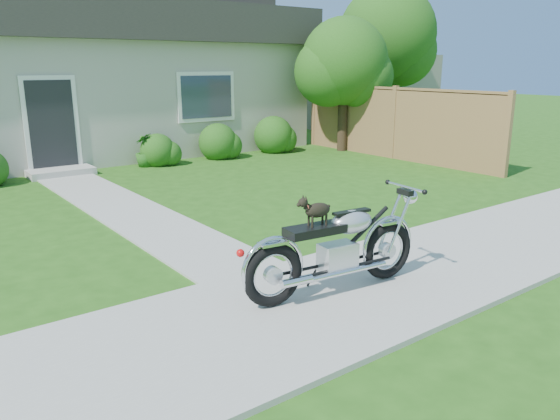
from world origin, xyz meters
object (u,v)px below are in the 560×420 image
Objects in this scene: potted_plant_right at (145,150)px; motorcycle_with_dog at (338,247)px; tree_near at (349,66)px; fence at (394,123)px; tree_far at (391,39)px; house at (74,75)px.

motorcycle_with_dog is (-1.49, -8.52, 0.12)m from potted_plant_right.
tree_near is at bearing 52.50° from motorcycle_with_dog.
fence is 6.47m from potted_plant_right.
potted_plant_right is 0.37× the size of motorcycle_with_dog.
fence is 8.08× the size of potted_plant_right.
motorcycle_with_dog is (-7.25, -7.44, -1.86)m from tree_near.
tree_far is at bearing 26.44° from tree_near.
tree_far is (3.71, 3.59, 2.33)m from fence.
tree_near is at bearing -153.56° from tree_far.
fence is 2.98× the size of motorcycle_with_dog.
fence is 1.77× the size of tree_near.
potted_plant_right is 8.65m from motorcycle_with_dog.
tree_far reaches higher than motorcycle_with_dog.
tree_near reaches higher than fence.
house is 12.11m from motorcycle_with_dog.
tree_near is (6.26, -4.52, 0.24)m from house.
tree_far is at bearing 44.06° from fence.
tree_near is at bearing 91.40° from fence.
fence is at bearing -135.94° from tree_far.
house is 10.42m from tree_far.
house is 15.37× the size of potted_plant_right.
tree_near is 4.28m from tree_far.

